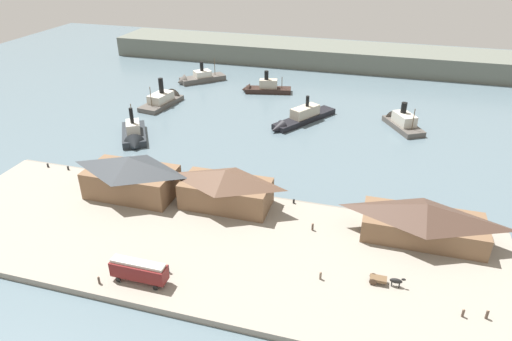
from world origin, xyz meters
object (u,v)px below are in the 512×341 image
(pedestrian_near_west_shed, at_px, (320,276))
(ferry_shed_west_terminal, at_px, (131,176))
(pedestrian_near_cart, at_px, (463,313))
(ferry_shed_central_terminal, at_px, (424,221))
(pedestrian_walking_west, at_px, (99,280))
(pedestrian_walking_east, at_px, (487,315))
(street_tram, at_px, (139,270))
(ferry_mid_harbor, at_px, (134,136))
(ferry_shed_customs_shed, at_px, (226,188))
(ferry_departing_north, at_px, (165,99))
(mooring_post_center_west, at_px, (294,201))
(ferry_moored_west, at_px, (198,78))
(pedestrian_at_waters_edge, at_px, (168,269))
(mooring_post_west, at_px, (68,168))
(horse_cart, at_px, (385,280))
(ferry_approaching_west, at_px, (299,119))
(ferry_approaching_east, at_px, (263,88))
(pedestrian_by_tram, at_px, (313,227))
(mooring_post_center_east, at_px, (48,165))
(ferry_near_quay, at_px, (400,121))

(pedestrian_near_west_shed, bearing_deg, ferry_shed_west_terminal, 160.13)
(ferry_shed_west_terminal, bearing_deg, pedestrian_near_cart, -15.40)
(ferry_shed_central_terminal, relative_size, pedestrian_walking_west, 14.74)
(pedestrian_walking_east, bearing_deg, pedestrian_near_cart, -170.01)
(street_tram, height_order, pedestrian_walking_west, street_tram)
(ferry_mid_harbor, bearing_deg, ferry_shed_customs_shed, -35.61)
(pedestrian_near_cart, xyz_separation_m, ferry_departing_north, (-85.26, 74.82, -0.40))
(pedestrian_walking_east, relative_size, mooring_post_center_west, 1.90)
(ferry_moored_west, bearing_deg, mooring_post_center_west, -54.89)
(pedestrian_at_waters_edge, xyz_separation_m, mooring_post_west, (-39.03, 26.71, -0.35))
(horse_cart, relative_size, mooring_post_center_west, 6.22)
(pedestrian_walking_west, bearing_deg, ferry_departing_north, 109.23)
(pedestrian_at_waters_edge, xyz_separation_m, pedestrian_near_cart, (46.50, 3.22, -0.10))
(ferry_shed_central_terminal, xyz_separation_m, ferry_approaching_west, (-33.47, 51.19, -3.36))
(ferry_shed_central_terminal, xyz_separation_m, ferry_approaching_east, (-51.54, 76.11, -3.37))
(pedestrian_by_tram, relative_size, pedestrian_at_waters_edge, 0.93)
(pedestrian_by_tram, height_order, pedestrian_near_cart, pedestrian_by_tram)
(ferry_shed_customs_shed, height_order, ferry_moored_west, ferry_shed_customs_shed)
(pedestrian_walking_west, distance_m, pedestrian_walking_east, 60.19)
(pedestrian_walking_east, xyz_separation_m, ferry_moored_west, (-87.38, 99.09, -0.57))
(pedestrian_walking_east, xyz_separation_m, mooring_post_center_east, (-94.45, 22.73, -0.33))
(ferry_shed_customs_shed, height_order, pedestrian_by_tram, ferry_shed_customs_shed)
(ferry_near_quay, xyz_separation_m, ferry_departing_north, (-75.53, -1.42, -0.11))
(street_tram, height_order, ferry_mid_harbor, ferry_mid_harbor)
(mooring_post_center_east, height_order, ferry_approaching_west, ferry_approaching_west)
(pedestrian_at_waters_edge, bearing_deg, mooring_post_center_east, 149.23)
(pedestrian_by_tram, height_order, ferry_moored_west, ferry_moored_west)
(ferry_mid_harbor, bearing_deg, pedestrian_at_waters_edge, -55.15)
(pedestrian_by_tram, xyz_separation_m, pedestrian_near_west_shed, (3.63, -13.24, -0.04))
(ferry_shed_central_terminal, xyz_separation_m, mooring_post_center_west, (-25.33, 4.95, -3.23))
(ferry_shed_customs_shed, relative_size, pedestrian_near_west_shed, 11.85)
(ferry_shed_customs_shed, relative_size, ferry_departing_north, 0.97)
(horse_cart, relative_size, pedestrian_at_waters_edge, 3.17)
(mooring_post_center_west, height_order, ferry_moored_west, ferry_moored_west)
(street_tram, bearing_deg, ferry_shed_customs_shed, 77.15)
(pedestrian_by_tram, height_order, pedestrian_walking_west, pedestrian_by_tram)
(pedestrian_near_cart, bearing_deg, ferry_near_quay, 97.27)
(pedestrian_by_tram, bearing_deg, ferry_shed_customs_shed, 168.56)
(pedestrian_at_waters_edge, xyz_separation_m, ferry_approaching_east, (-10.45, 98.28, -0.49))
(ferry_moored_west, distance_m, ferry_near_quay, 77.91)
(horse_cart, xyz_separation_m, ferry_moored_west, (-72.57, 95.72, -0.72))
(ferry_shed_central_terminal, distance_m, ferry_approaching_east, 91.98)
(mooring_post_center_east, bearing_deg, ferry_departing_north, 83.54)
(ferry_shed_west_terminal, xyz_separation_m, ferry_departing_north, (-20.30, 56.92, -4.20))
(mooring_post_center_west, bearing_deg, horse_cart, -45.93)
(street_tram, relative_size, pedestrian_at_waters_edge, 5.39)
(pedestrian_at_waters_edge, bearing_deg, ferry_approaching_east, 96.07)
(ferry_moored_west, bearing_deg, mooring_post_center_east, -95.29)
(ferry_shed_central_terminal, distance_m, ferry_approaching_west, 61.26)
(pedestrian_near_west_shed, relative_size, pedestrian_walking_east, 0.91)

